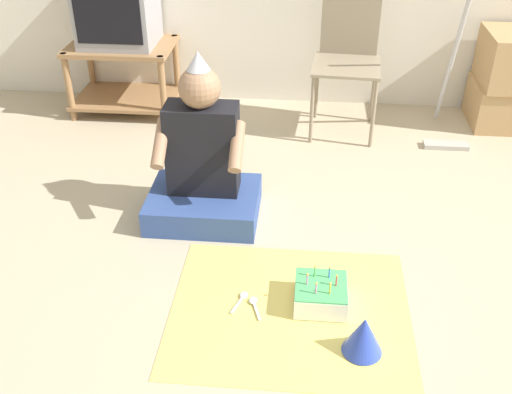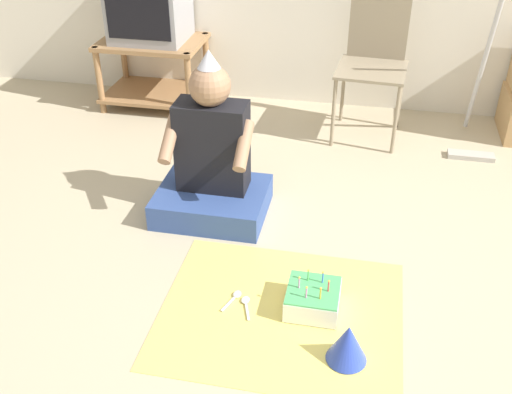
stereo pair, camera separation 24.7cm
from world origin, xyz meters
name	(u,v)px [view 1 (the left image)]	position (x,y,z in m)	size (l,w,h in m)	color
ground_plane	(341,311)	(0.00, 0.00, 0.00)	(16.00, 16.00, 0.00)	tan
tv_stand	(124,71)	(-1.48, 2.00, 0.29)	(0.71, 0.51, 0.48)	#997047
tv	(117,8)	(-1.48, 2.02, 0.72)	(0.49, 0.44, 0.48)	#99999E
folding_chair	(348,53)	(0.06, 1.86, 0.52)	(0.45, 0.47, 0.88)	gray
dust_mop	(451,92)	(0.71, 1.70, 0.33)	(0.28, 0.47, 1.15)	#B2ADA3
person_seated	(203,168)	(-0.70, 0.70, 0.28)	(0.57, 0.46, 0.88)	#334C8C
party_cloth	(290,310)	(-0.22, -0.02, 0.00)	(1.02, 0.86, 0.01)	#EAD666
birthday_cake	(321,294)	(-0.09, 0.04, 0.06)	(0.22, 0.22, 0.16)	white
party_hat_blue	(363,335)	(0.07, -0.22, 0.09)	(0.16, 0.16, 0.17)	blue
plastic_spoon_near	(242,298)	(-0.43, 0.04, 0.01)	(0.06, 0.14, 0.01)	white
plastic_spoon_far	(254,303)	(-0.37, 0.01, 0.01)	(0.06, 0.14, 0.01)	white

